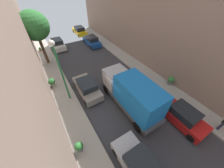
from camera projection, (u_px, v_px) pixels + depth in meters
name	position (u px, v px, depth m)	size (l,w,h in m)	color
ground	(121.00, 97.00, 12.87)	(32.00, 32.00, 0.00)	#38383D
sidewalk_left	(75.00, 119.00, 10.86)	(2.00, 44.00, 0.15)	#A8A399
sidewalk_right	(156.00, 80.00, 14.77)	(2.00, 44.00, 0.15)	#A8A399
parked_car_left_2	(141.00, 167.00, 7.61)	(1.78, 4.20, 1.57)	silver
parked_car_left_3	(87.00, 87.00, 12.88)	(1.78, 4.20, 1.57)	gray
parked_car_left_4	(58.00, 44.00, 20.73)	(1.78, 4.20, 1.57)	white
parked_car_right_1	(182.00, 115.00, 10.35)	(1.78, 4.20, 1.57)	red
parked_car_right_2	(92.00, 41.00, 21.65)	(1.78, 4.20, 1.57)	#194799
parked_car_right_3	(80.00, 31.00, 25.41)	(1.78, 4.20, 1.57)	gold
delivery_truck	(132.00, 94.00, 10.76)	(2.26, 6.60, 3.38)	#4C4C51
street_tree_0	(34.00, 26.00, 14.31)	(3.37, 3.37, 6.59)	brown
potted_plant_0	(171.00, 80.00, 13.81)	(0.68, 0.68, 0.96)	slate
potted_plant_1	(52.00, 82.00, 13.51)	(0.70, 0.70, 1.01)	#B2A899
potted_plant_2	(40.00, 49.00, 19.86)	(0.38, 0.38, 0.64)	brown
potted_plant_3	(79.00, 147.00, 8.55)	(0.58, 0.58, 0.89)	slate
lamp_post	(59.00, 66.00, 9.93)	(0.44, 0.44, 5.99)	#26723F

